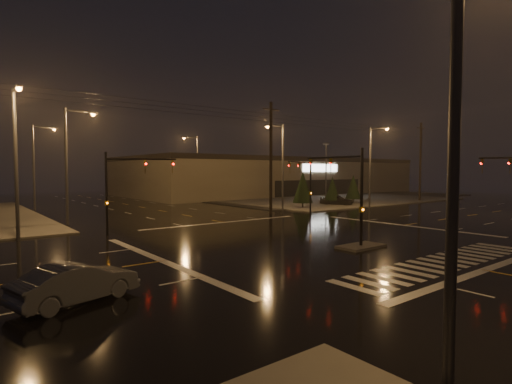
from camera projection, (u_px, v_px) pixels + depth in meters
ground at (313, 239)px, 27.23m from camera, size 140.00×140.00×0.00m
sidewalk_ne at (309, 197)px, 69.27m from camera, size 36.00×36.00×0.12m
median_island at (361, 246)px, 24.08m from camera, size 3.00×1.60×0.15m
crosswalk at (442, 262)px, 20.14m from camera, size 15.00×2.60×0.01m
stop_bar_near at (484, 270)px, 18.56m from camera, size 16.00×0.50×0.01m
stop_bar_far at (224, 222)px, 35.90m from camera, size 16.00×0.50×0.01m
parking_lot at (337, 197)px, 70.76m from camera, size 50.00×24.00×0.08m
retail_building at (271, 175)px, 84.74m from camera, size 60.20×28.30×7.20m
signal_mast_median at (349, 185)px, 24.62m from camera, size 0.25×4.59×6.00m
signal_mast_ne at (306, 179)px, 40.85m from camera, size 4.84×1.86×6.00m
signal_mast_nw at (122, 182)px, 29.19m from camera, size 4.84×1.86×6.00m
streetlight_0 at (462, 114)px, 8.25m from camera, size 2.77×0.32×10.00m
streetlight_1 at (70, 157)px, 34.25m from camera, size 2.77×0.32×10.00m
streetlight_2 at (37, 161)px, 46.86m from camera, size 2.77×0.32×10.00m
streetlight_3 at (281, 161)px, 46.40m from camera, size 2.77×0.32×10.00m
streetlight_4 at (196, 164)px, 62.16m from camera, size 2.77×0.32×10.00m
streetlight_5 at (16, 153)px, 25.93m from camera, size 0.32×2.77×10.00m
streetlight_6 at (372, 161)px, 49.24m from camera, size 0.32×2.77×10.00m
utility_pole_1 at (271, 157)px, 42.85m from camera, size 2.20×0.32×12.00m
utility_pole_2 at (420, 161)px, 61.25m from camera, size 2.20×0.32×12.00m
conifer_0 at (303, 187)px, 49.45m from camera, size 2.49×2.49×4.59m
conifer_1 at (332, 188)px, 53.89m from camera, size 2.04×2.04×3.89m
conifer_2 at (353, 187)px, 56.55m from camera, size 2.16×2.16×4.08m
car_parked at (336, 200)px, 53.85m from camera, size 3.49×4.66×1.48m
car_crossing at (77, 283)px, 13.96m from camera, size 4.51×2.59×1.41m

